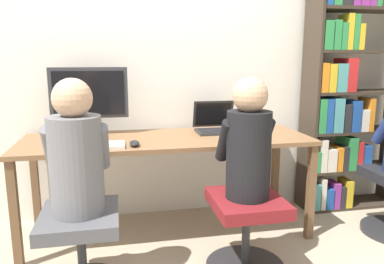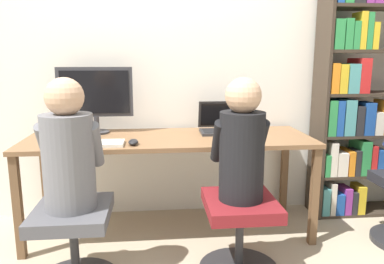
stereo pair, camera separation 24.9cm
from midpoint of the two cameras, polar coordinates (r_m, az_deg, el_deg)
The scene contains 12 objects.
ground_plane at distance 2.57m, azimuth -5.42°, elevation -18.12°, with size 14.00×14.00×0.00m, color tan.
wall_back at distance 2.97m, azimuth -7.46°, elevation 12.02°, with size 10.00×0.05×2.60m.
desk at distance 2.64m, azimuth -6.46°, elevation -2.25°, with size 2.00×0.67×0.71m.
desktop_monitor at distance 2.78m, azimuth -17.90°, elevation 4.94°, with size 0.54×0.18×0.48m.
laptop at distance 2.81m, azimuth 1.18°, elevation 1.00°, with size 0.31×0.28×0.23m.
keyboard at distance 2.43m, azimuth -17.76°, elevation -2.05°, with size 0.39×0.17×0.03m.
computer_mouse_by_keyboard at distance 2.40m, azimuth -11.72°, elevation -1.74°, with size 0.06×0.11×0.04m.
office_chair_left at distance 2.20m, azimuth -19.78°, elevation -16.24°, with size 0.47×0.47×0.46m.
office_chair_right at distance 2.28m, azimuth 5.07°, elevation -14.52°, with size 0.47×0.47×0.46m.
person_at_monitor at distance 2.02m, azimuth -20.72°, elevation -3.12°, with size 0.33×0.31×0.70m.
person_at_laptop at distance 2.11m, azimuth 5.28°, elevation -1.76°, with size 0.31×0.30×0.69m.
bookshelf at distance 3.23m, azimuth 20.32°, elevation 5.48°, with size 0.83×0.28×1.96m.
Camera 1 is at (-0.34, -2.21, 1.26)m, focal length 35.00 mm.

